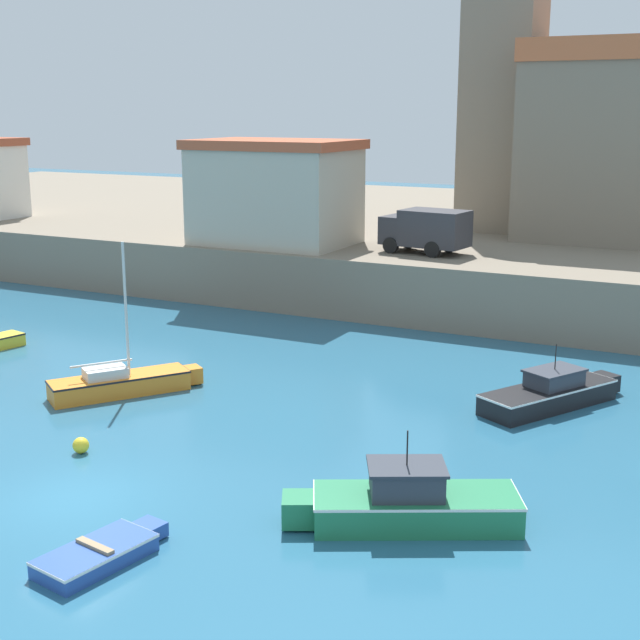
{
  "coord_description": "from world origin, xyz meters",
  "views": [
    {
      "loc": [
        15.76,
        -16.69,
        10.15
      ],
      "look_at": [
        0.33,
        13.79,
        2.0
      ],
      "focal_mm": 50.0,
      "sensor_mm": 36.0,
      "label": 1
    }
  ],
  "objects_px": {
    "harbor_shed_mid_row": "(275,192)",
    "sailboat_orange_4": "(122,382)",
    "truck_on_quay": "(426,229)",
    "church": "(607,129)",
    "mooring_buoy": "(81,445)",
    "dinghy_blue_1": "(100,552)",
    "motorboat_black_2": "(552,393)",
    "motorboat_green_5": "(408,503)"
  },
  "relations": [
    {
      "from": "motorboat_green_5",
      "to": "mooring_buoy",
      "type": "height_order",
      "value": "motorboat_green_5"
    },
    {
      "from": "dinghy_blue_1",
      "to": "motorboat_black_2",
      "type": "distance_m",
      "value": 17.12
    },
    {
      "from": "motorboat_green_5",
      "to": "truck_on_quay",
      "type": "distance_m",
      "value": 24.47
    },
    {
      "from": "dinghy_blue_1",
      "to": "harbor_shed_mid_row",
      "type": "relative_size",
      "value": 0.4
    },
    {
      "from": "sailboat_orange_4",
      "to": "motorboat_green_5",
      "type": "xyz_separation_m",
      "value": [
        13.1,
        -5.05,
        0.12
      ]
    },
    {
      "from": "dinghy_blue_1",
      "to": "motorboat_black_2",
      "type": "relative_size",
      "value": 0.58
    },
    {
      "from": "truck_on_quay",
      "to": "mooring_buoy",
      "type": "bearing_deg",
      "value": -96.14
    },
    {
      "from": "harbor_shed_mid_row",
      "to": "church",
      "type": "bearing_deg",
      "value": 40.69
    },
    {
      "from": "motorboat_green_5",
      "to": "harbor_shed_mid_row",
      "type": "bearing_deg",
      "value": 126.38
    },
    {
      "from": "church",
      "to": "truck_on_quay",
      "type": "xyz_separation_m",
      "value": [
        -6.44,
        -12.28,
        -4.73
      ]
    },
    {
      "from": "motorboat_black_2",
      "to": "motorboat_green_5",
      "type": "height_order",
      "value": "motorboat_green_5"
    },
    {
      "from": "sailboat_orange_4",
      "to": "church",
      "type": "relative_size",
      "value": 0.34
    },
    {
      "from": "motorboat_black_2",
      "to": "mooring_buoy",
      "type": "relative_size",
      "value": 11.97
    },
    {
      "from": "sailboat_orange_4",
      "to": "motorboat_green_5",
      "type": "distance_m",
      "value": 14.04
    },
    {
      "from": "mooring_buoy",
      "to": "dinghy_blue_1",
      "type": "bearing_deg",
      "value": -44.99
    },
    {
      "from": "motorboat_black_2",
      "to": "church",
      "type": "distance_m",
      "value": 25.92
    },
    {
      "from": "sailboat_orange_4",
      "to": "church",
      "type": "xyz_separation_m",
      "value": [
        11.47,
        30.04,
        8.51
      ]
    },
    {
      "from": "church",
      "to": "mooring_buoy",
      "type": "bearing_deg",
      "value": -104.2
    },
    {
      "from": "motorboat_black_2",
      "to": "mooring_buoy",
      "type": "xyz_separation_m",
      "value": [
        -11.68,
        -10.8,
        -0.25
      ]
    },
    {
      "from": "dinghy_blue_1",
      "to": "harbor_shed_mid_row",
      "type": "distance_m",
      "value": 29.92
    },
    {
      "from": "truck_on_quay",
      "to": "sailboat_orange_4",
      "type": "bearing_deg",
      "value": -105.81
    },
    {
      "from": "dinghy_blue_1",
      "to": "motorboat_green_5",
      "type": "relative_size",
      "value": 0.58
    },
    {
      "from": "truck_on_quay",
      "to": "harbor_shed_mid_row",
      "type": "bearing_deg",
      "value": -176.76
    },
    {
      "from": "motorboat_green_5",
      "to": "harbor_shed_mid_row",
      "type": "distance_m",
      "value": 28.24
    },
    {
      "from": "motorboat_black_2",
      "to": "dinghy_blue_1",
      "type": "bearing_deg",
      "value": -113.25
    },
    {
      "from": "truck_on_quay",
      "to": "dinghy_blue_1",
      "type": "bearing_deg",
      "value": -84.93
    },
    {
      "from": "sailboat_orange_4",
      "to": "church",
      "type": "height_order",
      "value": "church"
    },
    {
      "from": "motorboat_green_5",
      "to": "church",
      "type": "distance_m",
      "value": 36.12
    },
    {
      "from": "mooring_buoy",
      "to": "harbor_shed_mid_row",
      "type": "height_order",
      "value": "harbor_shed_mid_row"
    },
    {
      "from": "motorboat_black_2",
      "to": "mooring_buoy",
      "type": "height_order",
      "value": "motorboat_black_2"
    },
    {
      "from": "motorboat_black_2",
      "to": "harbor_shed_mid_row",
      "type": "relative_size",
      "value": 0.7
    },
    {
      "from": "motorboat_green_5",
      "to": "harbor_shed_mid_row",
      "type": "height_order",
      "value": "harbor_shed_mid_row"
    },
    {
      "from": "church",
      "to": "sailboat_orange_4",
      "type": "bearing_deg",
      "value": -110.89
    },
    {
      "from": "dinghy_blue_1",
      "to": "sailboat_orange_4",
      "type": "distance_m",
      "value": 12.52
    },
    {
      "from": "sailboat_orange_4",
      "to": "truck_on_quay",
      "type": "distance_m",
      "value": 18.85
    },
    {
      "from": "dinghy_blue_1",
      "to": "truck_on_quay",
      "type": "xyz_separation_m",
      "value": [
        -2.47,
        27.79,
        3.99
      ]
    },
    {
      "from": "dinghy_blue_1",
      "to": "church",
      "type": "height_order",
      "value": "church"
    },
    {
      "from": "harbor_shed_mid_row",
      "to": "sailboat_orange_4",
      "type": "bearing_deg",
      "value": -79.0
    },
    {
      "from": "sailboat_orange_4",
      "to": "church",
      "type": "distance_m",
      "value": 33.26
    },
    {
      "from": "mooring_buoy",
      "to": "harbor_shed_mid_row",
      "type": "relative_size",
      "value": 0.06
    },
    {
      "from": "harbor_shed_mid_row",
      "to": "truck_on_quay",
      "type": "height_order",
      "value": "harbor_shed_mid_row"
    },
    {
      "from": "harbor_shed_mid_row",
      "to": "motorboat_black_2",
      "type": "bearing_deg",
      "value": -33.34
    }
  ]
}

